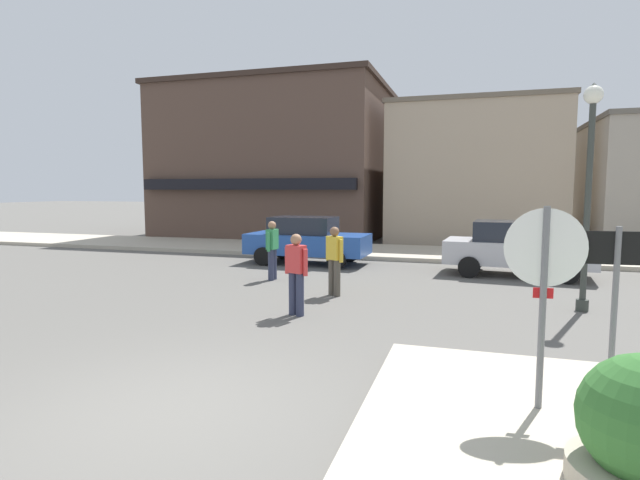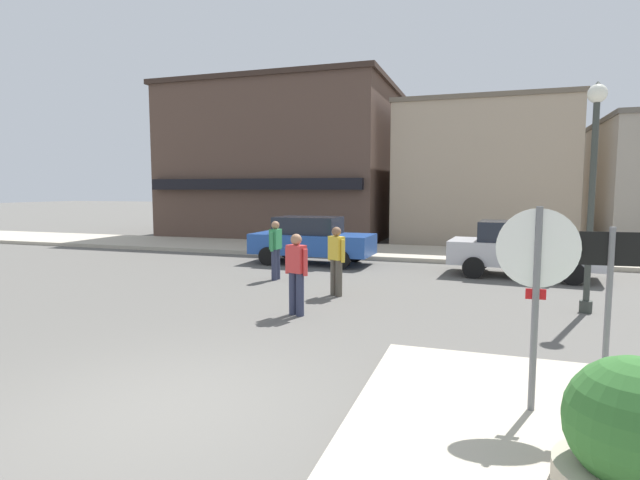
# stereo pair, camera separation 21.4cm
# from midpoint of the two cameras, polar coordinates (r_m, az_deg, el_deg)

# --- Properties ---
(ground_plane) EXTENTS (160.00, 160.00, 0.00)m
(ground_plane) POSITION_cam_midpoint_polar(r_m,az_deg,el_deg) (6.14, -17.74, -18.22)
(ground_plane) COLOR #5B5954
(kerb_far) EXTENTS (80.00, 4.00, 0.15)m
(kerb_far) POSITION_cam_midpoint_polar(r_m,az_deg,el_deg) (19.31, 7.25, -1.35)
(kerb_far) COLOR #B7AD99
(kerb_far) RESTS_ON ground
(stop_sign) EXTENTS (0.82, 0.09, 2.30)m
(stop_sign) POSITION_cam_midpoint_polar(r_m,az_deg,el_deg) (5.67, 23.22, -4.36)
(stop_sign) COLOR slate
(stop_sign) RESTS_ON ground
(one_way_sign) EXTENTS (0.60, 0.07, 2.10)m
(one_way_sign) POSITION_cam_midpoint_polar(r_m,az_deg,el_deg) (5.89, 29.72, -6.13)
(one_way_sign) COLOR slate
(one_way_sign) RESTS_ON ground
(lamp_post) EXTENTS (0.36, 0.36, 4.54)m
(lamp_post) POSITION_cam_midpoint_polar(r_m,az_deg,el_deg) (11.26, 27.97, 7.63)
(lamp_post) COLOR #333833
(lamp_post) RESTS_ON ground
(parked_car_nearest) EXTENTS (4.03, 1.94, 1.56)m
(parked_car_nearest) POSITION_cam_midpoint_polar(r_m,az_deg,el_deg) (16.57, -1.90, 0.07)
(parked_car_nearest) COLOR #234C9E
(parked_car_nearest) RESTS_ON ground
(parked_car_second) EXTENTS (4.14, 2.15, 1.56)m
(parked_car_second) POSITION_cam_midpoint_polar(r_m,az_deg,el_deg) (15.25, 21.16, -0.82)
(parked_car_second) COLOR #B7B7BC
(parked_car_second) RESTS_ON ground
(pedestrian_crossing_near) EXTENTS (0.51, 0.38, 1.61)m
(pedestrian_crossing_near) POSITION_cam_midpoint_polar(r_m,az_deg,el_deg) (11.55, 1.13, -2.16)
(pedestrian_crossing_near) COLOR #4C473D
(pedestrian_crossing_near) RESTS_ON ground
(pedestrian_crossing_far) EXTENTS (0.24, 0.55, 1.61)m
(pedestrian_crossing_far) POSITION_cam_midpoint_polar(r_m,az_deg,el_deg) (13.64, -5.93, -0.96)
(pedestrian_crossing_far) COLOR #2D334C
(pedestrian_crossing_far) RESTS_ON ground
(pedestrian_kerb_side) EXTENTS (0.55, 0.33, 1.61)m
(pedestrian_kerb_side) POSITION_cam_midpoint_polar(r_m,az_deg,el_deg) (9.76, -3.37, -3.64)
(pedestrian_kerb_side) COLOR #2D334C
(pedestrian_kerb_side) RESTS_ON ground
(building_corner_shop) EXTENTS (11.33, 9.12, 7.76)m
(building_corner_shop) POSITION_cam_midpoint_polar(r_m,az_deg,el_deg) (27.17, -4.76, 8.78)
(building_corner_shop) COLOR brown
(building_corner_shop) RESTS_ON ground
(building_storefront_left_near) EXTENTS (7.66, 6.58, 6.36)m
(building_storefront_left_near) POSITION_cam_midpoint_polar(r_m,az_deg,el_deg) (24.84, 16.95, 7.21)
(building_storefront_left_near) COLOR tan
(building_storefront_left_near) RESTS_ON ground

